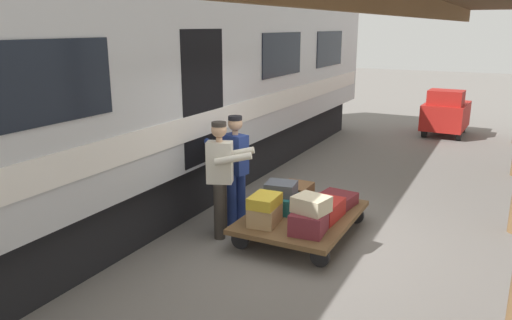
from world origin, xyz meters
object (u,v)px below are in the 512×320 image
(suitcase_maroon_trunk, at_px, (336,200))
(suitcase_cream_canvas, at_px, (311,204))
(suitcase_teal_softside, at_px, (281,203))
(suitcase_brown_leather, at_px, (296,192))
(train_car, at_px, (126,85))
(porter_in_overalls, at_px, (235,166))
(suitcase_tan_vintage, at_px, (265,214))
(baggage_tug, at_px, (446,113))
(porter_by_door, at_px, (221,175))
(luggage_cart, at_px, (302,217))
(suitcase_yellow_case, at_px, (265,201))
(suitcase_red_plastic, at_px, (323,210))
(suitcase_burgundy_valise, at_px, (309,222))
(suitcase_slate_roller, at_px, (281,189))

(suitcase_maroon_trunk, height_order, suitcase_cream_canvas, suitcase_cream_canvas)
(suitcase_teal_softside, bearing_deg, suitcase_brown_leather, -90.00)
(train_car, xyz_separation_m, porter_in_overalls, (-1.99, -0.05, -1.14))
(suitcase_tan_vintage, relative_size, baggage_tug, 0.29)
(suitcase_maroon_trunk, xyz_separation_m, porter_by_door, (1.36, 1.10, 0.51))
(baggage_tug, bearing_deg, luggage_cart, 83.33)
(suitcase_yellow_case, bearing_deg, porter_in_overalls, -35.27)
(suitcase_red_plastic, xyz_separation_m, suitcase_maroon_trunk, (-0.00, -0.56, -0.04))
(suitcase_teal_softside, xyz_separation_m, suitcase_maroon_trunk, (-0.66, -0.56, -0.03))
(suitcase_red_plastic, bearing_deg, suitcase_burgundy_valise, 90.00)
(luggage_cart, relative_size, suitcase_red_plastic, 3.19)
(luggage_cart, height_order, baggage_tug, baggage_tug)
(train_car, xyz_separation_m, suitcase_brown_leather, (-2.77, -0.64, -1.61))
(luggage_cart, height_order, suitcase_tan_vintage, suitcase_tan_vintage)
(luggage_cart, bearing_deg, porter_in_overalls, 1.57)
(luggage_cart, xyz_separation_m, suitcase_red_plastic, (-0.33, -0.00, 0.17))
(suitcase_slate_roller, bearing_deg, suitcase_cream_canvas, 140.48)
(suitcase_slate_roller, xyz_separation_m, baggage_tug, (-1.32, -8.30, -0.04))
(suitcase_cream_canvas, bearing_deg, suitcase_yellow_case, 3.01)
(luggage_cart, bearing_deg, suitcase_slate_roller, -3.91)
(porter_by_door, relative_size, baggage_tug, 0.97)
(train_car, xyz_separation_m, porter_by_door, (-2.06, 0.46, -1.14))
(suitcase_burgundy_valise, height_order, suitcase_cream_canvas, suitcase_cream_canvas)
(suitcase_tan_vintage, distance_m, suitcase_maroon_trunk, 1.30)
(train_car, distance_m, baggage_tug, 9.45)
(suitcase_tan_vintage, bearing_deg, suitcase_cream_canvas, -178.93)
(train_car, distance_m, suitcase_brown_leather, 3.26)
(suitcase_teal_softside, bearing_deg, porter_by_door, 37.42)
(luggage_cart, bearing_deg, porter_by_door, 27.60)
(suitcase_yellow_case, relative_size, porter_in_overalls, 0.28)
(suitcase_red_plastic, bearing_deg, porter_by_door, 21.65)
(suitcase_maroon_trunk, height_order, baggage_tug, baggage_tug)
(suitcase_tan_vintage, xyz_separation_m, suitcase_teal_softside, (0.00, -0.56, -0.01))
(baggage_tug, bearing_deg, suitcase_tan_vintage, 81.67)
(suitcase_cream_canvas, height_order, porter_by_door, porter_by_door)
(suitcase_yellow_case, height_order, baggage_tug, baggage_tug)
(suitcase_brown_leather, bearing_deg, porter_by_door, 57.32)
(train_car, xyz_separation_m, suitcase_teal_softside, (-2.77, -0.08, -1.61))
(suitcase_slate_roller, bearing_deg, porter_in_overalls, 4.09)
(suitcase_red_plastic, relative_size, baggage_tug, 0.37)
(suitcase_red_plastic, relative_size, suitcase_cream_canvas, 1.47)
(suitcase_red_plastic, relative_size, suitcase_tan_vintage, 1.26)
(suitcase_teal_softside, distance_m, suitcase_cream_canvas, 0.91)
(luggage_cart, xyz_separation_m, suitcase_slate_roller, (0.35, -0.02, 0.38))
(luggage_cart, distance_m, suitcase_slate_roller, 0.52)
(suitcase_slate_roller, height_order, suitcase_yellow_case, suitcase_slate_roller)
(train_car, distance_m, suitcase_teal_softside, 3.20)
(suitcase_burgundy_valise, bearing_deg, suitcase_brown_leather, -59.71)
(suitcase_slate_roller, distance_m, suitcase_yellow_case, 0.61)
(suitcase_red_plastic, distance_m, suitcase_slate_roller, 0.71)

